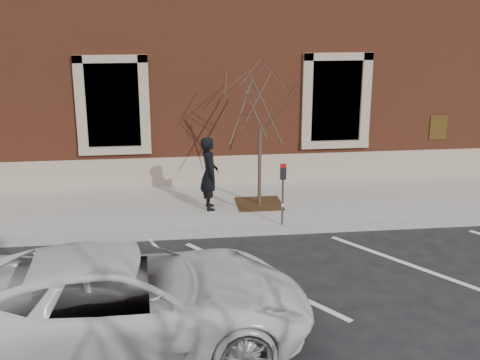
{
  "coord_description": "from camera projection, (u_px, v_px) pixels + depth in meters",
  "views": [
    {
      "loc": [
        -1.58,
        -12.42,
        4.95
      ],
      "look_at": [
        0.0,
        0.6,
        1.1
      ],
      "focal_mm": 45.0,
      "sensor_mm": 36.0,
      "label": 1
    }
  ],
  "objects": [
    {
      "name": "white_truck",
      "position": [
        125.0,
        301.0,
        8.8
      ],
      "size": [
        5.67,
        2.83,
        1.54
      ],
      "primitive_type": "imported",
      "rotation": [
        0.0,
        0.0,
        1.62
      ],
      "color": "silver",
      "rests_on": "ground"
    },
    {
      "name": "parking_meter",
      "position": [
        283.0,
        183.0,
        13.3
      ],
      "size": [
        0.13,
        0.1,
        1.42
      ],
      "rotation": [
        0.0,
        0.0,
        0.2
      ],
      "color": "#595B60",
      "rests_on": "sidewalk_near"
    },
    {
      "name": "ground",
      "position": [
        243.0,
        235.0,
        13.41
      ],
      "size": [
        120.0,
        120.0,
        0.0
      ],
      "primitive_type": "plane",
      "color": "#28282B",
      "rests_on": "ground"
    },
    {
      "name": "parking_stripes",
      "position": [
        258.0,
        277.0,
        11.31
      ],
      "size": [
        28.0,
        4.4,
        0.01
      ],
      "primitive_type": null,
      "color": "silver",
      "rests_on": "ground"
    },
    {
      "name": "building_civic",
      "position": [
        214.0,
        34.0,
        19.65
      ],
      "size": [
        40.0,
        8.62,
        8.0
      ],
      "color": "brown",
      "rests_on": "ground"
    },
    {
      "name": "man",
      "position": [
        209.0,
        173.0,
        14.43
      ],
      "size": [
        0.47,
        0.68,
        1.78
      ],
      "primitive_type": "imported",
      "rotation": [
        0.0,
        0.0,
        1.64
      ],
      "color": "black",
      "rests_on": "sidewalk_near"
    },
    {
      "name": "sapling",
      "position": [
        260.0,
        106.0,
        14.29
      ],
      "size": [
        2.11,
        2.11,
        3.51
      ],
      "color": "#4C362E",
      "rests_on": "sidewalk_near"
    },
    {
      "name": "curb_near",
      "position": [
        244.0,
        232.0,
        13.34
      ],
      "size": [
        40.0,
        0.12,
        0.15
      ],
      "primitive_type": "cube",
      "color": "#9E9E99",
      "rests_on": "ground"
    },
    {
      "name": "tree_grate",
      "position": [
        259.0,
        204.0,
        14.98
      ],
      "size": [
        1.11,
        1.11,
        0.03
      ],
      "primitive_type": "cube",
      "color": "#452E16",
      "rests_on": "sidewalk_near"
    },
    {
      "name": "sidewalk_near",
      "position": [
        234.0,
        206.0,
        15.05
      ],
      "size": [
        40.0,
        3.5,
        0.15
      ],
      "primitive_type": "cube",
      "color": "#B0ACA5",
      "rests_on": "ground"
    }
  ]
}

